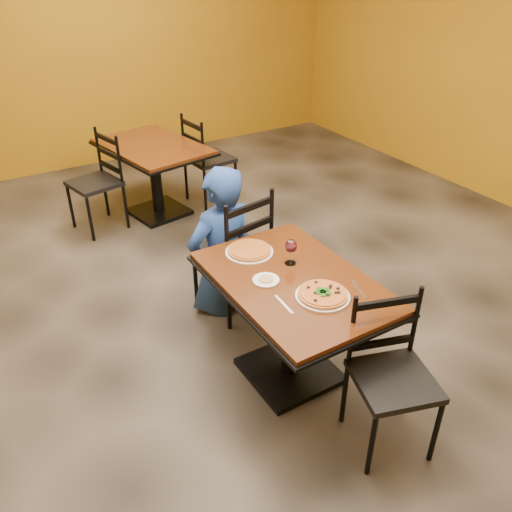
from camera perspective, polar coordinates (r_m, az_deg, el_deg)
floor at (r=3.89m, az=-0.53°, el=-8.25°), size 7.00×8.00×0.01m
wall_back at (r=6.84m, az=-19.38°, el=21.35°), size 7.00×0.01×3.00m
table_main at (r=3.22m, az=4.01°, el=-5.38°), size 0.83×1.23×0.75m
table_second at (r=5.43m, az=-11.04°, el=9.88°), size 0.99×1.30×0.75m
chair_main_near at (r=2.96m, az=14.82°, el=-13.08°), size 0.52×0.52×0.91m
chair_main_far at (r=3.88m, az=-2.63°, el=0.63°), size 0.53×0.53×1.00m
chair_second_left at (r=5.30m, az=-17.22°, el=7.54°), size 0.51×0.51×0.94m
chair_second_right at (r=5.69m, az=-5.07°, el=10.48°), size 0.47×0.47×0.96m
diner at (r=3.89m, az=-3.84°, el=1.84°), size 0.62×0.44×1.15m
plate_main at (r=2.97m, az=7.28°, el=-4.37°), size 0.31×0.31×0.01m
pizza_main at (r=2.96m, az=7.30°, el=-4.11°), size 0.28×0.28×0.02m
plate_far at (r=3.36m, az=-0.73°, el=0.44°), size 0.31×0.31×0.01m
pizza_far at (r=3.35m, az=-0.73°, el=0.68°), size 0.28×0.28×0.02m
side_plate at (r=3.08m, az=1.10°, el=-2.64°), size 0.16×0.16×0.01m
dip at (r=3.08m, az=1.10°, el=-2.50°), size 0.09×0.09×0.01m
wine_glass at (r=3.21m, az=3.81°, el=0.57°), size 0.08×0.08×0.18m
fork at (r=2.89m, az=3.06°, el=-5.28°), size 0.03×0.19×0.00m
knife at (r=3.07m, az=11.13°, el=-3.50°), size 0.07×0.21×0.00m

